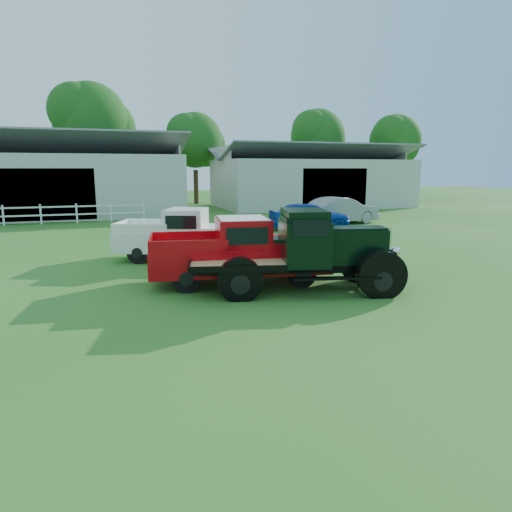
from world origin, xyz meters
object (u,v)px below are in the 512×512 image
object	(u,v)px
vintage_flatbed	(300,251)
misc_car_grey	(340,211)
red_pickup	(239,250)
misc_car_blue	(309,216)
white_pickup	(184,235)

from	to	relation	value
vintage_flatbed	misc_car_grey	distance (m)	15.77
red_pickup	misc_car_grey	world-z (taller)	red_pickup
misc_car_grey	misc_car_blue	bearing A→B (deg)	109.14
misc_car_blue	misc_car_grey	bearing A→B (deg)	-50.95
vintage_flatbed	white_pickup	xyz separation A→B (m)	(-2.23, 5.27, -0.19)
misc_car_blue	misc_car_grey	xyz separation A→B (m)	(2.89, 1.74, 0.05)
red_pickup	misc_car_blue	distance (m)	12.34
vintage_flatbed	red_pickup	size ratio (longest dim) A/B	1.06
red_pickup	misc_car_grey	distance (m)	15.48
red_pickup	white_pickup	size ratio (longest dim) A/B	1.06
red_pickup	white_pickup	distance (m)	4.04
red_pickup	misc_car_blue	bearing A→B (deg)	64.12
vintage_flatbed	misc_car_grey	world-z (taller)	vintage_flatbed
misc_car_blue	misc_car_grey	distance (m)	3.37
misc_car_blue	white_pickup	bearing A→B (deg)	136.13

